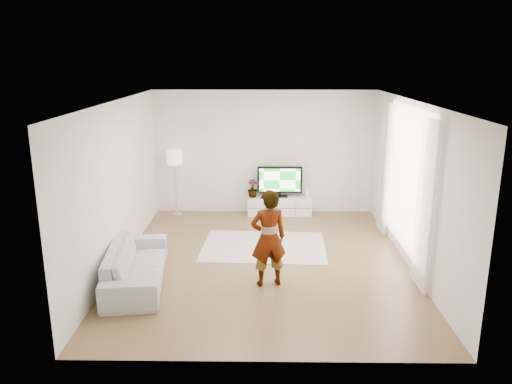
{
  "coord_description": "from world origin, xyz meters",
  "views": [
    {
      "loc": [
        -0.03,
        -8.19,
        3.49
      ],
      "look_at": [
        -0.15,
        0.4,
        1.17
      ],
      "focal_mm": 35.0,
      "sensor_mm": 36.0,
      "label": 1
    }
  ],
  "objects_px": {
    "rug": "(264,246)",
    "sofa": "(136,265)",
    "floor_lamp": "(175,160)",
    "media_console": "(279,206)",
    "player": "(268,238)",
    "television": "(280,181)"
  },
  "relations": [
    {
      "from": "media_console",
      "to": "player",
      "type": "relative_size",
      "value": 0.94
    },
    {
      "from": "media_console",
      "to": "floor_lamp",
      "type": "height_order",
      "value": "floor_lamp"
    },
    {
      "from": "floor_lamp",
      "to": "media_console",
      "type": "bearing_deg",
      "value": 1.58
    },
    {
      "from": "media_console",
      "to": "rug",
      "type": "height_order",
      "value": "media_console"
    },
    {
      "from": "media_console",
      "to": "television",
      "type": "distance_m",
      "value": 0.59
    },
    {
      "from": "rug",
      "to": "player",
      "type": "height_order",
      "value": "player"
    },
    {
      "from": "player",
      "to": "rug",
      "type": "bearing_deg",
      "value": -101.86
    },
    {
      "from": "media_console",
      "to": "player",
      "type": "distance_m",
      "value": 3.74
    },
    {
      "from": "television",
      "to": "player",
      "type": "bearing_deg",
      "value": -94.51
    },
    {
      "from": "rug",
      "to": "player",
      "type": "bearing_deg",
      "value": -87.68
    },
    {
      "from": "media_console",
      "to": "sofa",
      "type": "relative_size",
      "value": 0.68
    },
    {
      "from": "player",
      "to": "floor_lamp",
      "type": "height_order",
      "value": "player"
    },
    {
      "from": "rug",
      "to": "floor_lamp",
      "type": "distance_m",
      "value": 3.08
    },
    {
      "from": "sofa",
      "to": "floor_lamp",
      "type": "xyz_separation_m",
      "value": [
        0.04,
        3.58,
        0.97
      ]
    },
    {
      "from": "sofa",
      "to": "player",
      "type": "bearing_deg",
      "value": -98.13
    },
    {
      "from": "rug",
      "to": "player",
      "type": "xyz_separation_m",
      "value": [
        0.07,
        -1.64,
        0.78
      ]
    },
    {
      "from": "player",
      "to": "media_console",
      "type": "bearing_deg",
      "value": -108.73
    },
    {
      "from": "rug",
      "to": "sofa",
      "type": "xyz_separation_m",
      "value": [
        -2.03,
        -1.61,
        0.31
      ]
    },
    {
      "from": "television",
      "to": "player",
      "type": "distance_m",
      "value": 3.72
    },
    {
      "from": "television",
      "to": "rug",
      "type": "height_order",
      "value": "television"
    },
    {
      "from": "media_console",
      "to": "player",
      "type": "height_order",
      "value": "player"
    },
    {
      "from": "media_console",
      "to": "television",
      "type": "bearing_deg",
      "value": 90.0
    }
  ]
}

